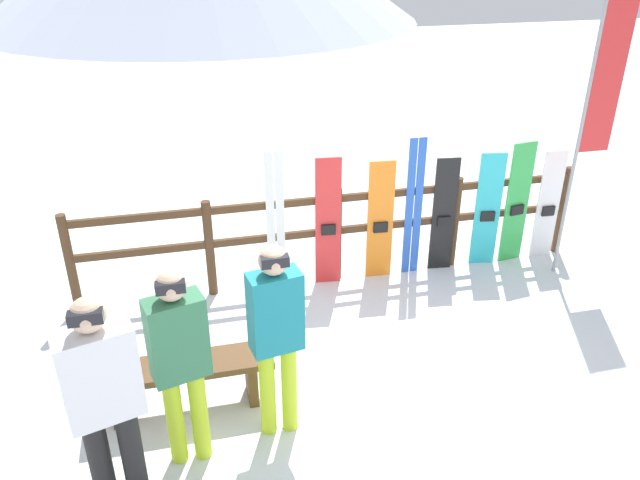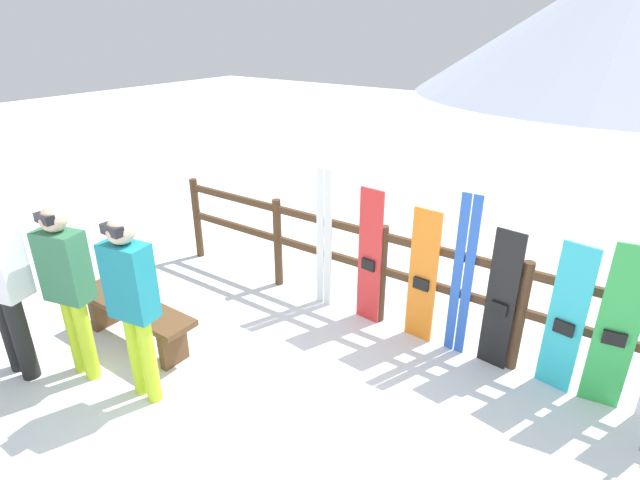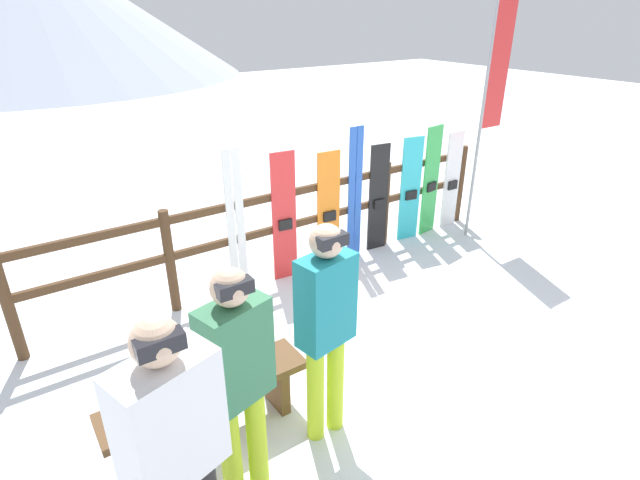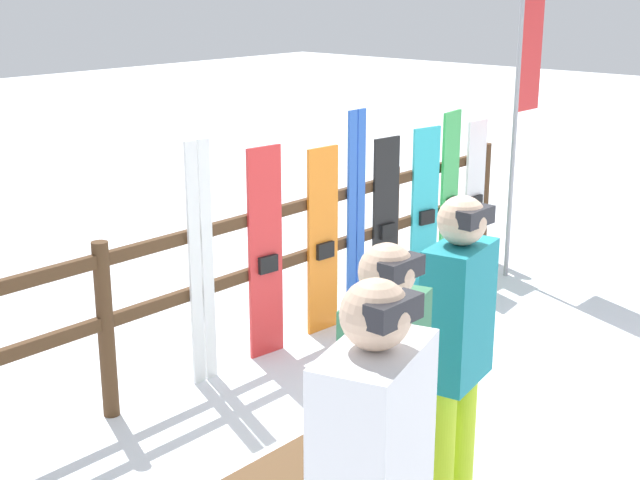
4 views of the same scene
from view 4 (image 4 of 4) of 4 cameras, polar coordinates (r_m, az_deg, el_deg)
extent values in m
plane|color=white|center=(5.51, 12.04, -11.96)|extent=(40.00, 40.00, 0.00)
cylinder|color=#4C331E|center=(5.51, -13.55, -5.67)|extent=(0.10, 0.10, 1.11)
cylinder|color=#4C331E|center=(6.37, -3.08, -2.18)|extent=(0.10, 0.10, 1.11)
cylinder|color=#4C331E|center=(7.40, 4.65, 0.47)|extent=(0.10, 0.10, 1.11)
cylinder|color=#4C331E|center=(8.55, 10.40, 2.43)|extent=(0.10, 0.10, 1.11)
cube|color=#4C331E|center=(6.35, -3.09, -1.70)|extent=(5.70, 0.05, 0.08)
cube|color=#4C331E|center=(6.24, -3.14, 1.70)|extent=(5.70, 0.05, 0.08)
cube|color=brown|center=(4.58, 2.41, -14.98)|extent=(0.08, 0.29, 0.40)
cube|color=#33724C|center=(3.45, 4.16, -8.76)|extent=(0.44, 0.32, 0.64)
sphere|color=#D8B293|center=(3.29, 4.31, -2.04)|extent=(0.22, 0.22, 0.22)
cube|color=black|center=(3.25, 5.23, -1.82)|extent=(0.20, 0.08, 0.08)
cube|color=white|center=(2.91, 3.43, -12.92)|extent=(0.53, 0.38, 0.66)
sphere|color=#D8B293|center=(2.72, 3.59, -4.77)|extent=(0.23, 0.23, 0.23)
cube|color=black|center=(2.67, 4.74, -4.55)|extent=(0.20, 0.08, 0.08)
cylinder|color=#B7D826|center=(4.31, 7.73, -14.09)|extent=(0.12, 0.12, 0.82)
cylinder|color=#B7D826|center=(4.44, 9.02, -13.19)|extent=(0.12, 0.12, 0.82)
cube|color=teal|center=(4.06, 8.81, -4.67)|extent=(0.42, 0.28, 0.65)
sphere|color=#D8B293|center=(3.93, 9.09, 1.24)|extent=(0.22, 0.22, 0.22)
cube|color=black|center=(3.89, 9.93, 1.47)|extent=(0.20, 0.08, 0.08)
cube|color=white|center=(5.76, -8.01, -1.67)|extent=(0.09, 0.02, 1.62)
cube|color=white|center=(5.83, -7.23, -1.43)|extent=(0.09, 0.02, 1.62)
cube|color=red|center=(6.19, -3.52, -0.85)|extent=(0.29, 0.06, 1.50)
cube|color=black|center=(6.19, -3.33, -1.56)|extent=(0.16, 0.05, 0.12)
cube|color=orange|center=(6.62, 0.17, -0.05)|extent=(0.30, 0.05, 1.41)
cube|color=black|center=(6.63, 0.35, -0.68)|extent=(0.17, 0.04, 0.12)
cube|color=blue|center=(6.84, 2.04, 1.48)|extent=(0.09, 0.02, 1.64)
cube|color=blue|center=(6.92, 2.59, 1.65)|extent=(0.09, 0.02, 1.64)
cube|color=black|center=(7.20, 4.21, 1.14)|extent=(0.27, 0.06, 1.38)
cube|color=black|center=(7.20, 4.37, 0.57)|extent=(0.15, 0.05, 0.12)
cube|color=#2DBFCC|center=(7.63, 6.71, 2.00)|extent=(0.30, 0.08, 1.40)
cube|color=black|center=(7.63, 6.86, 1.45)|extent=(0.17, 0.06, 0.12)
cube|color=green|center=(7.92, 8.27, 2.82)|extent=(0.31, 0.07, 1.49)
cube|color=black|center=(7.92, 8.41, 2.27)|extent=(0.17, 0.05, 0.12)
cube|color=white|center=(8.28, 9.86, 2.89)|extent=(0.28, 0.03, 1.36)
cube|color=black|center=(8.28, 10.00, 2.41)|extent=(0.16, 0.03, 0.12)
cylinder|color=#99999E|center=(7.89, 12.44, 8.46)|extent=(0.04, 0.04, 3.09)
cube|color=red|center=(8.00, 13.50, 13.81)|extent=(0.36, 0.01, 1.61)
camera|label=1|loc=(3.38, 81.96, 22.42)|focal=35.00mm
camera|label=2|loc=(6.47, 43.06, 16.19)|focal=28.00mm
camera|label=3|loc=(1.66, 54.49, 20.60)|focal=28.00mm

